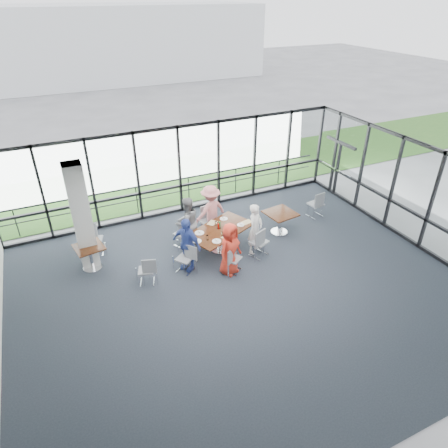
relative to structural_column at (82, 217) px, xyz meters
name	(u,v)px	position (x,y,z in m)	size (l,w,h in m)	color
floor	(244,290)	(3.60, -3.00, -1.61)	(12.00, 10.00, 0.02)	#212932
ceiling	(248,183)	(3.60, -3.00, 1.60)	(12.00, 10.00, 0.04)	silver
wall_front	(395,398)	(3.60, -8.00, 0.00)	(12.00, 0.10, 3.20)	silver
curtain_wall_back	(180,170)	(3.60, 2.00, 0.00)	(12.00, 0.10, 3.20)	white
curtain_wall_right	(418,196)	(9.60, -3.00, 0.00)	(0.10, 10.00, 3.20)	white
exit_door	(337,169)	(9.60, 0.75, -0.55)	(0.12, 1.60, 2.10)	black
structural_column	(82,217)	(0.00, 0.00, 0.00)	(0.50, 0.50, 3.20)	silver
apron	(146,164)	(3.60, 7.00, -1.62)	(80.00, 70.00, 0.02)	slate
grass_strip	(158,180)	(3.60, 5.00, -1.59)	(80.00, 5.00, 0.01)	#2A5821
hangar_main	(120,42)	(7.60, 29.00, 1.40)	(24.00, 10.00, 6.00)	silver
guard_rail	(176,192)	(3.60, 2.60, -1.10)	(0.06, 0.06, 12.00)	#2D2D33
main_table	(220,232)	(3.80, -0.96, -0.96)	(2.38, 1.89, 0.75)	#39190A
side_table_left	(89,250)	(0.01, -0.23, -0.98)	(0.90, 0.90, 0.75)	#39190A
side_table_right	(280,216)	(6.05, -0.85, -0.96)	(1.04, 1.04, 0.75)	#39190A
diner_near_left	(230,249)	(3.58, -2.12, -0.80)	(0.78, 0.51, 1.60)	red
diner_near_right	(255,229)	(4.75, -1.48, -0.79)	(0.59, 0.43, 1.62)	silver
diner_far_left	(187,223)	(2.99, -0.31, -0.76)	(0.82, 0.51, 1.69)	slate
diner_far_right	(211,211)	(3.94, 0.05, -0.73)	(1.12, 0.58, 1.74)	#D07677
diner_end	(187,244)	(2.55, -1.42, -0.77)	(0.97, 0.53, 1.66)	#32479B
chair_main_nl	(233,259)	(3.67, -2.12, -1.16)	(0.43, 0.43, 0.88)	gray
chair_main_nr	(259,242)	(4.75, -1.74, -1.11)	(0.48, 0.48, 0.97)	gray
chair_main_fl	(182,233)	(2.83, -0.23, -1.16)	(0.43, 0.43, 0.89)	gray
chair_main_fr	(207,221)	(3.83, 0.15, -1.15)	(0.44, 0.44, 0.91)	gray
chair_main_end	(184,259)	(2.43, -1.53, -1.16)	(0.43, 0.43, 0.88)	gray
chair_spare_la	(146,270)	(1.28, -1.58, -1.18)	(0.41, 0.41, 0.84)	gray
chair_spare_lb	(94,240)	(0.25, 0.50, -1.12)	(0.47, 0.47, 0.96)	gray
chair_spare_r	(316,204)	(7.80, -0.43, -1.12)	(0.47, 0.47, 0.97)	gray
plate_nl	(217,241)	(3.43, -1.54, -0.84)	(0.27, 0.27, 0.01)	white
plate_nr	(241,225)	(4.50, -1.00, -0.84)	(0.23, 0.23, 0.01)	white
plate_fl	(199,233)	(3.15, -0.90, -0.84)	(0.28, 0.28, 0.01)	white
plate_fr	(224,219)	(4.18, -0.43, -0.84)	(0.25, 0.25, 0.01)	white
plate_end	(197,241)	(2.92, -1.29, -0.84)	(0.27, 0.27, 0.01)	white
tumbler_a	(222,234)	(3.71, -1.33, -0.79)	(0.06, 0.06, 0.13)	white
tumbler_b	(231,227)	(4.14, -1.07, -0.78)	(0.07, 0.07, 0.14)	white
tumbler_c	(216,223)	(3.80, -0.68, -0.78)	(0.07, 0.07, 0.14)	white
tumbler_d	(207,238)	(3.22, -1.34, -0.77)	(0.08, 0.08, 0.15)	white
menu_a	(227,236)	(3.81, -1.42, -0.85)	(0.31, 0.22, 0.00)	beige
menu_b	(247,222)	(4.76, -0.92, -0.85)	(0.33, 0.23, 0.00)	beige
menu_c	(212,223)	(3.74, -0.50, -0.85)	(0.32, 0.23, 0.00)	beige
condiment_caddy	(219,228)	(3.79, -0.90, -0.83)	(0.10, 0.07, 0.04)	black
ketchup_bottle	(218,226)	(3.78, -0.91, -0.76)	(0.06, 0.06, 0.18)	#A10700
green_bottle	(220,225)	(3.84, -0.86, -0.75)	(0.05, 0.05, 0.20)	#187537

